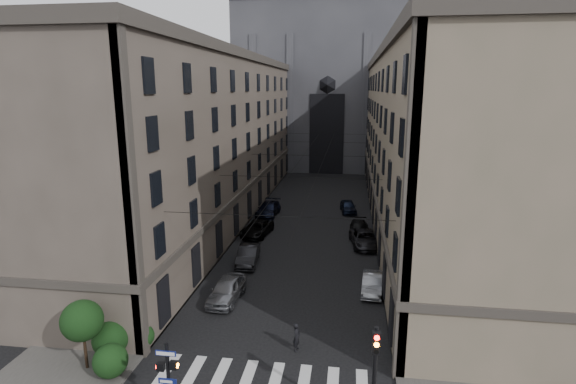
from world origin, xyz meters
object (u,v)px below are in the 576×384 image
at_px(car_right_near, 372,283).
at_px(car_right_far, 348,206).
at_px(car_left_near, 227,290).
at_px(car_right_midnear, 364,239).
at_px(gothic_tower, 331,73).
at_px(car_left_far, 268,209).
at_px(pedestrian_signal_left, 168,376).
at_px(car_left_midnear, 248,255).
at_px(car_right_midfar, 359,229).
at_px(pedestrian, 297,337).
at_px(traffic_light_right, 375,369).
at_px(car_left_midfar, 257,228).

xyz_separation_m(car_right_near, car_right_far, (-2.00, 22.13, 0.06)).
distance_m(car_left_near, car_right_midnear, 16.41).
relative_size(gothic_tower, car_left_far, 10.50).
xyz_separation_m(car_left_near, car_right_midnear, (10.11, 12.93, -0.07)).
distance_m(pedestrian_signal_left, car_left_near, 12.18).
bearing_deg(car_left_midnear, car_right_midfar, 38.35).
bearing_deg(pedestrian, car_right_midnear, 0.09).
bearing_deg(car_left_far, traffic_light_right, -69.20).
bearing_deg(car_right_near, car_right_far, 99.25).
bearing_deg(car_right_near, car_left_near, -160.69).
bearing_deg(pedestrian, traffic_light_right, -132.82).
height_order(gothic_tower, car_left_midfar, gothic_tower).
bearing_deg(car_left_far, car_right_midfar, -26.14).
relative_size(pedestrian_signal_left, car_left_midfar, 0.76).
distance_m(gothic_tower, car_left_near, 63.84).
relative_size(pedestrian_signal_left, car_right_near, 0.97).
xyz_separation_m(car_right_midnear, car_right_midfar, (-0.42, 3.25, -0.05)).
xyz_separation_m(pedestrian_signal_left, pedestrian, (5.04, 6.50, -1.48)).
bearing_deg(pedestrian_signal_left, car_right_far, 78.23).
relative_size(pedestrian_signal_left, car_left_near, 0.84).
xyz_separation_m(pedestrian_signal_left, car_right_far, (7.71, 37.03, -1.58)).
bearing_deg(car_left_far, car_left_near, -84.36).
relative_size(gothic_tower, car_left_midnear, 12.40).
xyz_separation_m(traffic_light_right, car_right_midfar, (-0.15, 27.83, -2.60)).
distance_m(gothic_tower, traffic_light_right, 74.67).
bearing_deg(traffic_light_right, car_left_midnear, 117.88).
bearing_deg(car_right_far, car_left_near, -116.35).
bearing_deg(car_left_near, car_right_far, 74.63).
relative_size(traffic_light_right, car_left_near, 1.09).
relative_size(car_left_far, car_right_far, 1.27).
bearing_deg(car_left_far, car_right_midnear, -36.65).
distance_m(car_right_near, car_right_far, 22.22).
height_order(car_right_near, pedestrian, pedestrian).
relative_size(gothic_tower, car_right_far, 13.36).
bearing_deg(pedestrian_signal_left, car_right_midfar, 72.39).
distance_m(car_left_near, car_right_far, 26.35).
height_order(pedestrian_signal_left, car_right_far, pedestrian_signal_left).
bearing_deg(car_left_midnear, pedestrian_signal_left, -92.71).
bearing_deg(gothic_tower, car_left_far, -97.65).
height_order(car_left_far, car_right_far, car_left_far).
height_order(gothic_tower, car_left_midnear, gothic_tower).
xyz_separation_m(traffic_light_right, car_right_midnear, (0.27, 24.57, -2.55)).
distance_m(pedestrian_signal_left, pedestrian, 8.35).
bearing_deg(pedestrian_signal_left, car_left_midnear, 92.27).
relative_size(gothic_tower, pedestrian_signal_left, 14.50).
bearing_deg(car_left_far, pedestrian, -73.26).
distance_m(car_left_midfar, car_right_far, 13.84).
xyz_separation_m(car_right_midfar, car_right_far, (-1.25, 8.78, 0.05)).
bearing_deg(car_left_midfar, pedestrian, -64.79).
height_order(pedestrian_signal_left, car_left_midfar, pedestrian_signal_left).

